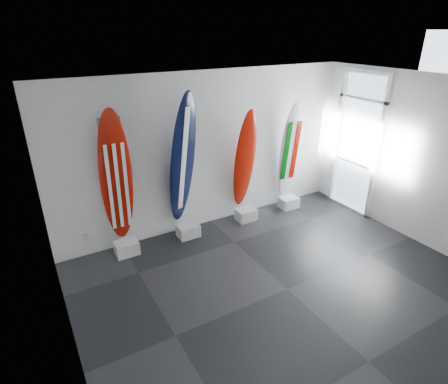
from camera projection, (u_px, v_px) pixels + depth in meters
floor at (287, 289)px, 5.60m from camera, size 6.00×6.00×0.00m
ceiling at (305, 89)px, 4.36m from camera, size 6.00×6.00×0.00m
wall_back at (209, 152)px, 6.95m from camera, size 6.00×0.00×6.00m
wall_left at (60, 268)px, 3.62m from camera, size 0.00×5.00×5.00m
wall_right at (429, 164)px, 6.35m from camera, size 0.00×5.00×5.00m
display_block_usa at (127, 248)px, 6.43m from camera, size 0.40×0.30×0.24m
surfboard_usa at (116, 178)px, 5.98m from camera, size 0.54×0.31×2.36m
display_block_navy at (188, 231)px, 6.98m from camera, size 0.40×0.30×0.24m
surfboard_navy at (183, 161)px, 6.49m from camera, size 0.71×0.67×2.53m
display_block_swiss at (246, 214)px, 7.58m from camera, size 0.40×0.30×0.24m
surfboard_swiss at (245, 160)px, 7.18m from camera, size 0.49×0.43×2.09m
display_block_italy at (289, 202)px, 8.09m from camera, size 0.40×0.30×0.24m
surfboard_italy at (290, 151)px, 7.69m from camera, size 0.50×0.37×2.11m
wall_outlet at (85, 238)px, 6.30m from camera, size 0.09×0.02×0.13m
glass_door at (357, 145)px, 7.59m from camera, size 0.12×1.16×2.85m
balcony at (390, 175)px, 8.58m from camera, size 2.80×2.20×1.20m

